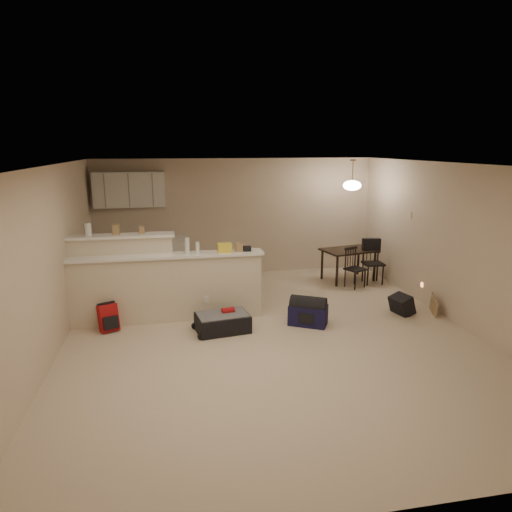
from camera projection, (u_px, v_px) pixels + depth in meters
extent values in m
plane|color=beige|center=(271.00, 334.00, 6.84)|extent=(7.00, 7.00, 0.00)
plane|color=white|center=(273.00, 165.00, 6.25)|extent=(7.00, 7.00, 0.00)
cube|color=beige|center=(237.00, 217.00, 9.89)|extent=(6.00, 0.02, 2.50)
cube|color=beige|center=(380.00, 366.00, 3.20)|extent=(6.00, 0.02, 2.50)
cube|color=beige|center=(50.00, 263.00, 6.01)|extent=(0.02, 7.00, 2.50)
cube|color=beige|center=(460.00, 245.00, 7.08)|extent=(0.02, 7.00, 2.50)
cube|color=beige|center=(168.00, 289.00, 7.31)|extent=(3.00, 0.28, 1.05)
cube|color=white|center=(166.00, 256.00, 7.18)|extent=(3.08, 0.38, 0.04)
cube|color=beige|center=(123.00, 278.00, 7.35)|extent=(1.60, 0.24, 1.35)
cube|color=white|center=(120.00, 236.00, 7.19)|extent=(1.68, 0.34, 0.04)
cube|color=white|center=(130.00, 189.00, 9.17)|extent=(1.40, 0.34, 0.70)
cube|color=white|center=(144.00, 260.00, 9.42)|extent=(1.80, 0.60, 0.90)
cube|color=beige|center=(410.00, 215.00, 8.50)|extent=(0.02, 0.12, 0.12)
cylinder|color=silver|center=(88.00, 229.00, 7.08)|extent=(0.10, 0.10, 0.20)
cube|color=#98794E|center=(116.00, 230.00, 7.16)|extent=(0.10, 0.07, 0.16)
cube|color=#98794E|center=(142.00, 230.00, 7.23)|extent=(0.08, 0.06, 0.12)
cylinder|color=silver|center=(187.00, 246.00, 7.20)|extent=(0.07, 0.07, 0.26)
cylinder|color=silver|center=(198.00, 248.00, 7.24)|extent=(0.06, 0.06, 0.18)
cube|color=#98794E|center=(225.00, 248.00, 7.32)|extent=(0.22, 0.18, 0.14)
cube|color=#98794E|center=(247.00, 249.00, 7.39)|extent=(0.12, 0.10, 0.08)
cube|color=#98794E|center=(239.00, 247.00, 7.36)|extent=(0.11, 0.10, 0.14)
cube|color=black|center=(349.00, 250.00, 9.46)|extent=(1.19, 0.92, 0.04)
cylinder|color=black|center=(337.00, 271.00, 9.11)|extent=(0.05, 0.05, 0.63)
cylinder|color=black|center=(374.00, 267.00, 9.46)|extent=(0.05, 0.05, 0.63)
cylinder|color=black|center=(322.00, 265.00, 9.61)|extent=(0.05, 0.05, 0.63)
cylinder|color=black|center=(358.00, 260.00, 9.97)|extent=(0.05, 0.05, 0.63)
cylinder|color=brown|center=(353.00, 172.00, 9.08)|extent=(0.02, 0.02, 0.50)
cylinder|color=brown|center=(353.00, 160.00, 9.03)|extent=(0.12, 0.12, 0.03)
ellipsoid|color=white|center=(352.00, 185.00, 9.15)|extent=(0.36, 0.36, 0.20)
cube|color=black|center=(223.00, 323.00, 6.94)|extent=(0.85, 0.62, 0.26)
cube|color=#AB1316|center=(108.00, 318.00, 6.94)|extent=(0.32, 0.27, 0.41)
cube|color=#14123A|center=(308.00, 315.00, 7.18)|extent=(0.67, 0.56, 0.32)
cube|color=black|center=(402.00, 305.00, 7.64)|extent=(0.32, 0.40, 0.31)
cube|color=#98794E|center=(434.00, 306.00, 7.60)|extent=(0.13, 0.39, 0.31)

